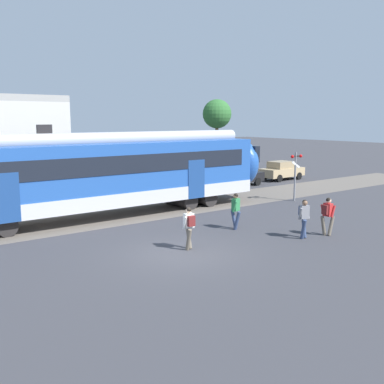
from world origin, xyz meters
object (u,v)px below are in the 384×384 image
(parked_car_black, at_px, (238,176))
(crossing_signal, at_px, (296,169))
(pedestrian_red, at_px, (327,213))
(pedestrian_grey, at_px, (304,215))
(pedestrian_white, at_px, (189,225))
(pedestrian_green, at_px, (236,208))
(parked_car_tan, at_px, (282,170))

(parked_car_black, distance_m, crossing_signal, 7.00)
(pedestrian_red, relative_size, parked_car_black, 0.41)
(pedestrian_grey, relative_size, parked_car_black, 0.41)
(pedestrian_white, bearing_deg, crossing_signal, 21.41)
(pedestrian_grey, bearing_deg, parked_car_black, 57.75)
(pedestrian_green, xyz_separation_m, pedestrian_red, (2.38, -3.22, 0.03))
(pedestrian_red, bearing_deg, crossing_signal, 49.82)
(crossing_signal, bearing_deg, parked_car_black, 77.22)
(pedestrian_white, xyz_separation_m, pedestrian_red, (6.01, -1.87, 0.00))
(parked_car_black, height_order, crossing_signal, crossing_signal)
(pedestrian_white, relative_size, crossing_signal, 0.56)
(parked_car_black, xyz_separation_m, parked_car_tan, (5.24, 0.41, 0.00))
(pedestrian_white, bearing_deg, pedestrian_red, -17.31)
(pedestrian_grey, bearing_deg, pedestrian_green, 112.59)
(parked_car_black, bearing_deg, parked_car_tan, 4.46)
(pedestrian_green, bearing_deg, parked_car_black, 46.75)
(pedestrian_grey, xyz_separation_m, crossing_signal, (6.51, 6.01, 1.02))
(pedestrian_green, distance_m, pedestrian_grey, 3.15)
(parked_car_tan, bearing_deg, pedestrian_green, -144.74)
(pedestrian_grey, relative_size, crossing_signal, 0.56)
(pedestrian_grey, distance_m, parked_car_tan, 18.68)
(pedestrian_white, distance_m, pedestrian_grey, 5.09)
(pedestrian_grey, height_order, parked_car_tan, pedestrian_grey)
(pedestrian_green, distance_m, parked_car_black, 13.49)
(pedestrian_green, bearing_deg, pedestrian_red, -53.54)
(pedestrian_green, height_order, pedestrian_grey, same)
(pedestrian_red, bearing_deg, pedestrian_grey, 165.08)
(pedestrian_grey, bearing_deg, pedestrian_red, -14.92)
(parked_car_tan, bearing_deg, parked_car_black, -175.54)
(pedestrian_grey, relative_size, parked_car_tan, 0.41)
(pedestrian_green, relative_size, pedestrian_red, 1.00)
(pedestrian_red, height_order, crossing_signal, crossing_signal)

